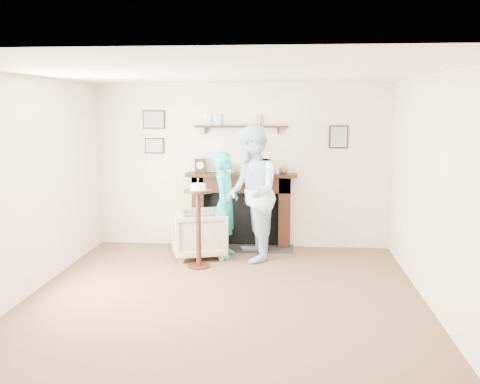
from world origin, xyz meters
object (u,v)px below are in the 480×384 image
(armchair, at_px, (200,257))
(woman, at_px, (226,255))
(pedestal_table, at_px, (198,213))
(man, at_px, (251,259))

(armchair, height_order, woman, woman)
(armchair, distance_m, woman, 0.38)
(armchair, xyz_separation_m, pedestal_table, (0.07, -0.49, 0.75))
(armchair, bearing_deg, woman, -93.47)
(armchair, relative_size, man, 0.39)
(armchair, relative_size, woman, 0.49)
(armchair, distance_m, man, 0.75)
(pedestal_table, bearing_deg, man, 31.15)
(pedestal_table, bearing_deg, armchair, 98.31)
(woman, height_order, pedestal_table, pedestal_table)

